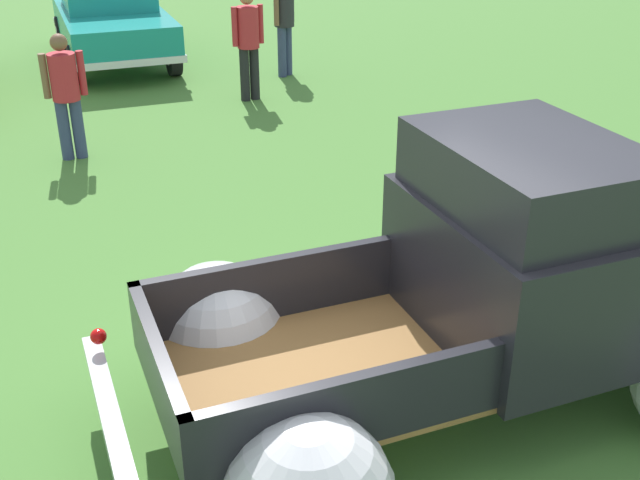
# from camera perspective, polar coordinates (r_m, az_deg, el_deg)

# --- Properties ---
(ground_plane) EXTENTS (80.00, 80.00, 0.00)m
(ground_plane) POSITION_cam_1_polar(r_m,az_deg,el_deg) (5.81, 8.58, -11.73)
(ground_plane) COLOR #477A33
(vintage_pickup_truck) EXTENTS (4.93, 3.53, 1.96)m
(vintage_pickup_truck) POSITION_cam_1_polar(r_m,az_deg,el_deg) (5.57, 12.57, -4.52)
(vintage_pickup_truck) COLOR black
(vintage_pickup_truck) RESTS_ON ground
(show_car_1) EXTENTS (2.81, 4.56, 1.43)m
(show_car_1) POSITION_cam_1_polar(r_m,az_deg,el_deg) (15.47, -14.91, 15.23)
(show_car_1) COLOR black
(show_car_1) RESTS_ON ground
(spectator_0) EXTENTS (0.54, 0.36, 1.70)m
(spectator_0) POSITION_cam_1_polar(r_m,az_deg,el_deg) (12.53, -5.23, 14.38)
(spectator_0) COLOR black
(spectator_0) RESTS_ON ground
(spectator_1) EXTENTS (0.53, 0.44, 1.76)m
(spectator_1) POSITION_cam_1_polar(r_m,az_deg,el_deg) (13.95, -2.61, 15.86)
(spectator_1) COLOR navy
(spectator_1) RESTS_ON ground
(spectator_2) EXTENTS (0.54, 0.41, 1.59)m
(spectator_2) POSITION_cam_1_polar(r_m,az_deg,el_deg) (10.41, -17.99, 10.34)
(spectator_2) COLOR navy
(spectator_2) RESTS_ON ground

